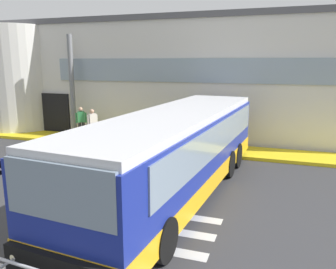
{
  "coord_description": "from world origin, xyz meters",
  "views": [
    {
      "loc": [
        5.51,
        -10.82,
        4.22
      ],
      "look_at": [
        1.46,
        1.17,
        1.5
      ],
      "focal_mm": 36.18,
      "sensor_mm": 36.0,
      "label": 1
    }
  ],
  "objects_px": {
    "entry_support_column": "(72,86)",
    "bus_main_foreground": "(176,154)",
    "passenger_by_doorway": "(92,123)",
    "safety_bollard_yellow": "(165,145)",
    "passenger_near_column": "(81,121)"
  },
  "relations": [
    {
      "from": "bus_main_foreground",
      "to": "safety_bollard_yellow",
      "type": "xyz_separation_m",
      "value": [
        -1.93,
        4.46,
        -0.88
      ]
    },
    {
      "from": "safety_bollard_yellow",
      "to": "passenger_by_doorway",
      "type": "bearing_deg",
      "value": 169.3
    },
    {
      "from": "bus_main_foreground",
      "to": "safety_bollard_yellow",
      "type": "height_order",
      "value": "bus_main_foreground"
    },
    {
      "from": "passenger_by_doorway",
      "to": "safety_bollard_yellow",
      "type": "relative_size",
      "value": 1.86
    },
    {
      "from": "bus_main_foreground",
      "to": "passenger_by_doorway",
      "type": "xyz_separation_m",
      "value": [
        -6.24,
        5.27,
        -0.25
      ]
    },
    {
      "from": "bus_main_foreground",
      "to": "passenger_by_doorway",
      "type": "distance_m",
      "value": 8.17
    },
    {
      "from": "passenger_near_column",
      "to": "safety_bollard_yellow",
      "type": "relative_size",
      "value": 1.86
    },
    {
      "from": "passenger_near_column",
      "to": "passenger_by_doorway",
      "type": "bearing_deg",
      "value": -26.42
    },
    {
      "from": "passenger_near_column",
      "to": "passenger_by_doorway",
      "type": "relative_size",
      "value": 1.0
    },
    {
      "from": "passenger_near_column",
      "to": "safety_bollard_yellow",
      "type": "xyz_separation_m",
      "value": [
        5.3,
        -1.31,
        -0.63
      ]
    },
    {
      "from": "entry_support_column",
      "to": "bus_main_foreground",
      "type": "distance_m",
      "value": 10.31
    },
    {
      "from": "bus_main_foreground",
      "to": "safety_bollard_yellow",
      "type": "bearing_deg",
      "value": 113.45
    },
    {
      "from": "entry_support_column",
      "to": "passenger_near_column",
      "type": "xyz_separation_m",
      "value": [
        0.8,
        -0.49,
        -1.84
      ]
    },
    {
      "from": "passenger_near_column",
      "to": "safety_bollard_yellow",
      "type": "bearing_deg",
      "value": -13.85
    },
    {
      "from": "entry_support_column",
      "to": "passenger_by_doorway",
      "type": "xyz_separation_m",
      "value": [
        1.79,
        -0.99,
        -1.84
      ]
    }
  ]
}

